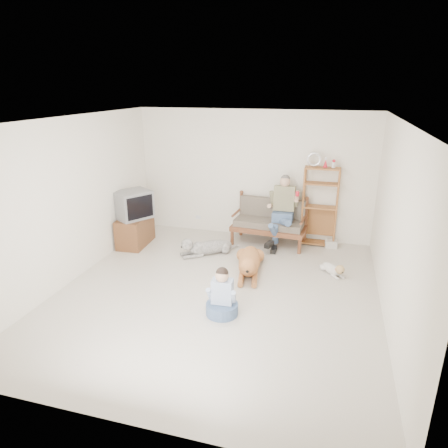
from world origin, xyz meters
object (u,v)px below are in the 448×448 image
(tv_stand, at_px, (135,231))
(golden_retriever, at_px, (249,262))
(etagere, at_px, (320,206))
(loveseat, at_px, (270,221))

(tv_stand, relative_size, golden_retriever, 0.59)
(etagere, height_order, golden_retriever, etagere)
(loveseat, bearing_deg, golden_retriever, -89.49)
(loveseat, distance_m, tv_stand, 2.80)
(etagere, bearing_deg, golden_retriever, -123.10)
(etagere, xyz_separation_m, tv_stand, (-3.65, -1.01, -0.54))
(etagere, distance_m, golden_retriever, 2.09)
(tv_stand, height_order, golden_retriever, tv_stand)
(loveseat, height_order, tv_stand, loveseat)
(loveseat, xyz_separation_m, etagere, (0.98, 0.17, 0.35))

